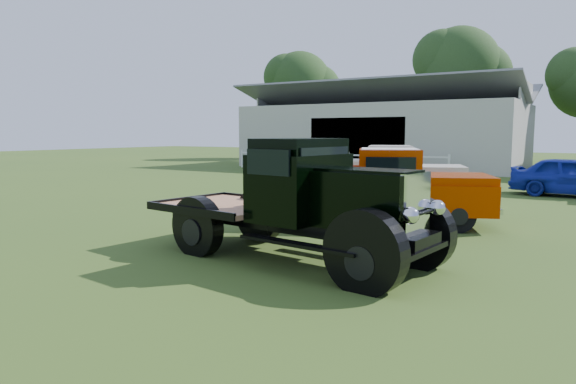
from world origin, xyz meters
The scene contains 9 objects.
ground centered at (0.00, 0.00, 0.00)m, with size 120.00×120.00×0.00m, color #36501D.
shed_left centered at (-7.00, 26.00, 2.80)m, with size 18.80×10.20×5.60m, color #9D9D9D, non-canonical shape.
fence_rail centered at (-8.00, 20.00, 0.60)m, with size 14.20×0.16×1.20m, color white, non-canonical shape.
tree_a centered at (-18.00, 33.00, 5.25)m, with size 6.30×6.30×10.50m, color #203714, non-canonical shape.
tree_b centered at (-4.00, 34.00, 5.75)m, with size 6.90×6.90×11.50m, color #203714, non-canonical shape.
vintage_flatbed centered at (1.29, -0.34, 1.13)m, with size 5.69×2.25×2.25m, color black, non-canonical shape.
red_pickup centered at (1.37, 4.03, 0.99)m, with size 5.43×2.09×1.98m, color #B02C00, non-canonical shape.
white_pickup centered at (-0.01, 7.86, 0.94)m, with size 5.14×1.99×1.89m, color beige, non-canonical shape.
misc_car_blue centered at (5.27, 13.20, 0.74)m, with size 1.75×4.35×1.48m, color #15249C.
Camera 1 is at (6.08, -8.42, 2.35)m, focal length 32.00 mm.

